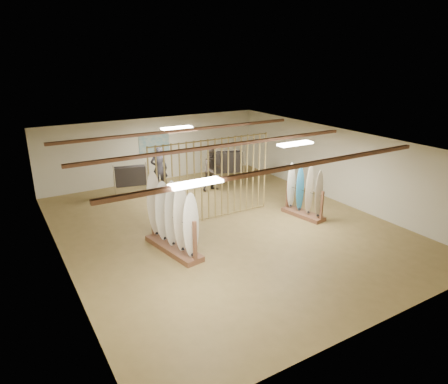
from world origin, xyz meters
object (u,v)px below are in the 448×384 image
clothing_rack_a (130,176)px  shopper_a (159,166)px  rack_right (304,199)px  shopper_b (213,167)px  rack_left (173,228)px  clothing_rack_b (226,162)px

clothing_rack_a → shopper_a: (1.28, 0.20, 0.18)m
rack_right → shopper_b: bearing=98.8°
rack_left → clothing_rack_a: bearing=75.0°
clothing_rack_a → rack_right: bearing=-35.9°
clothing_rack_b → shopper_a: shopper_a is taller
rack_right → rack_left: bearing=171.2°
rack_left → clothing_rack_a: size_ratio=1.69×
rack_right → clothing_rack_b: size_ratio=1.18×
clothing_rack_a → shopper_a: 1.31m
shopper_b → rack_right: bearing=-72.7°
rack_left → shopper_b: size_ratio=1.11×
rack_right → shopper_a: bearing=112.5°
clothing_rack_a → shopper_b: (3.17, -0.91, 0.15)m
clothing_rack_a → shopper_a: bearing=20.5°
rack_right → clothing_rack_b: 4.46m
clothing_rack_a → clothing_rack_b: bearing=3.9°
rack_left → shopper_b: 5.51m
shopper_a → shopper_b: bearing=167.2°
rack_left → clothing_rack_a: (0.45, 5.04, 0.16)m
rack_right → shopper_a: (-3.25, 5.17, 0.43)m
rack_left → rack_right: 4.98m
rack_left → clothing_rack_b: bearing=35.1°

